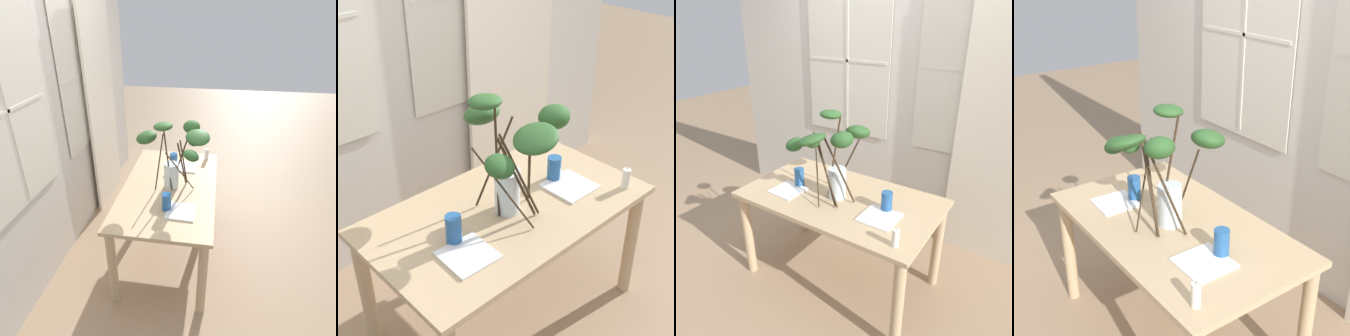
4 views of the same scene
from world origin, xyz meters
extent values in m
plane|color=#9E7F60|center=(0.00, 0.00, 0.00)|extent=(14.00, 14.00, 0.00)
cube|color=beige|center=(0.00, 1.07, 1.45)|extent=(4.07, 0.12, 2.90)
cube|color=silver|center=(0.93, 0.94, 1.18)|extent=(0.78, 0.03, 2.35)
cube|color=tan|center=(0.00, 0.00, 0.75)|extent=(1.47, 0.84, 0.03)
cylinder|color=tan|center=(0.67, -0.36, 0.37)|extent=(0.07, 0.07, 0.73)
cylinder|color=tan|center=(-0.67, 0.36, 0.37)|extent=(0.07, 0.07, 0.73)
cylinder|color=tan|center=(0.67, 0.36, 0.37)|extent=(0.07, 0.07, 0.73)
cylinder|color=silver|center=(-0.01, -0.02, 0.88)|extent=(0.13, 0.13, 0.23)
cylinder|color=silver|center=(-0.01, -0.02, 0.81)|extent=(0.12, 0.12, 0.08)
cylinder|color=#382819|center=(-0.12, -0.11, 0.99)|extent=(0.20, 0.23, 0.43)
ellipsoid|color=#285123|center=(-0.23, -0.20, 1.20)|extent=(0.19, 0.20, 0.13)
cylinder|color=#382819|center=(-0.03, -0.13, 1.03)|extent=(0.24, 0.06, 0.51)
ellipsoid|color=#285123|center=(-0.06, -0.24, 1.28)|extent=(0.24, 0.24, 0.14)
cylinder|color=#382819|center=(-0.04, -0.11, 1.02)|extent=(0.21, 0.07, 0.48)
ellipsoid|color=#285123|center=(-0.07, -0.21, 1.25)|extent=(0.13, 0.13, 0.09)
cylinder|color=#382819|center=(-0.06, 0.01, 1.08)|extent=(0.07, 0.11, 0.60)
ellipsoid|color=#285123|center=(-0.10, 0.04, 1.38)|extent=(0.22, 0.22, 0.08)
cylinder|color=#382819|center=(0.00, 0.10, 1.00)|extent=(0.24, 0.05, 0.45)
ellipsoid|color=#285123|center=(0.02, 0.21, 1.22)|extent=(0.22, 0.22, 0.16)
cylinder|color=#382819|center=(0.06, -0.09, 1.04)|extent=(0.17, 0.17, 0.53)
ellipsoid|color=#285123|center=(0.13, -0.17, 1.30)|extent=(0.23, 0.21, 0.14)
cylinder|color=#235693|center=(-0.37, -0.03, 0.84)|extent=(0.08, 0.08, 0.15)
cylinder|color=#235693|center=(0.38, 0.02, 0.84)|extent=(0.08, 0.08, 0.14)
cube|color=white|center=(-0.39, -0.15, 0.77)|extent=(0.24, 0.24, 0.01)
cube|color=white|center=(0.39, -0.09, 0.77)|extent=(0.25, 0.25, 0.01)
cylinder|color=silver|center=(0.60, -0.31, 0.82)|extent=(0.04, 0.04, 0.12)
cylinder|color=black|center=(0.60, -0.31, 0.89)|extent=(0.00, 0.00, 0.01)
camera|label=1|loc=(-2.33, -0.36, 2.22)|focal=32.21mm
camera|label=2|loc=(-1.41, -1.50, 2.25)|focal=52.35mm
camera|label=3|loc=(1.24, -1.80, 2.02)|focal=35.67mm
camera|label=4|loc=(1.87, -1.29, 2.14)|focal=51.70mm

